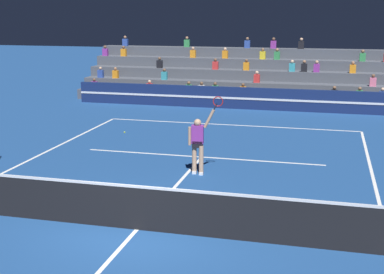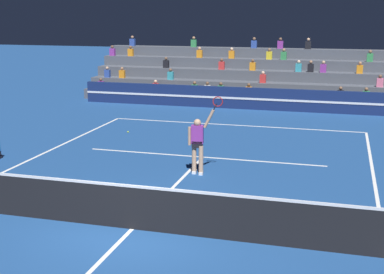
# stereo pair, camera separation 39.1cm
# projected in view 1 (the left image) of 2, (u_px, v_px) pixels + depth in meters

# --- Properties ---
(ground_plane) EXTENTS (120.00, 120.00, 0.00)m
(ground_plane) POSITION_uv_depth(u_px,v_px,m) (137.00, 230.00, 12.15)
(ground_plane) COLOR navy
(court_lines) EXTENTS (11.10, 23.90, 0.01)m
(court_lines) POSITION_uv_depth(u_px,v_px,m) (137.00, 229.00, 12.15)
(court_lines) COLOR white
(court_lines) RESTS_ON ground
(tennis_net) EXTENTS (12.00, 0.10, 1.10)m
(tennis_net) POSITION_uv_depth(u_px,v_px,m) (136.00, 207.00, 12.03)
(tennis_net) COLOR #2D6B38
(tennis_net) RESTS_ON ground
(sponsor_banner_wall) EXTENTS (18.00, 0.26, 1.10)m
(sponsor_banner_wall) POSITION_uv_depth(u_px,v_px,m) (245.00, 98.00, 27.10)
(sponsor_banner_wall) COLOR navy
(sponsor_banner_wall) RESTS_ON ground
(bleacher_stand) EXTENTS (19.38, 4.75, 3.38)m
(bleacher_stand) POSITION_uv_depth(u_px,v_px,m) (255.00, 80.00, 30.57)
(bleacher_stand) COLOR #4C515B
(bleacher_stand) RESTS_ON ground
(tennis_player) EXTENTS (1.09, 0.32, 2.46)m
(tennis_player) POSITION_uv_depth(u_px,v_px,m) (198.00, 143.00, 16.11)
(tennis_player) COLOR tan
(tennis_player) RESTS_ON ground
(tennis_ball) EXTENTS (0.07, 0.07, 0.07)m
(tennis_ball) POSITION_uv_depth(u_px,v_px,m) (125.00, 132.00, 21.81)
(tennis_ball) COLOR #C6DB33
(tennis_ball) RESTS_ON ground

